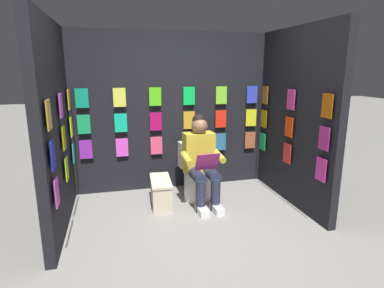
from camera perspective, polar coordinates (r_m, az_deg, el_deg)
name	(u,v)px	position (r m, az deg, el deg)	size (l,w,h in m)	color
ground_plane	(206,248)	(3.39, 2.59, -18.07)	(30.00, 30.00, 0.00)	gray
display_wall_back	(172,112)	(4.73, -3.68, 5.69)	(2.93, 0.14, 2.28)	black
display_wall_left	(295,118)	(4.38, 17.97, 4.45)	(0.14, 1.79, 2.28)	black
display_wall_right	(55,128)	(3.77, -23.32, 2.66)	(0.14, 1.79, 2.28)	black
toilet	(196,175)	(4.46, 0.75, -5.52)	(0.41, 0.56, 0.77)	white
person_reading	(201,160)	(4.17, 1.71, -2.93)	(0.54, 0.70, 1.19)	gold
comic_longbox_near	(161,192)	(4.29, -5.58, -8.52)	(0.29, 0.61, 0.35)	beige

